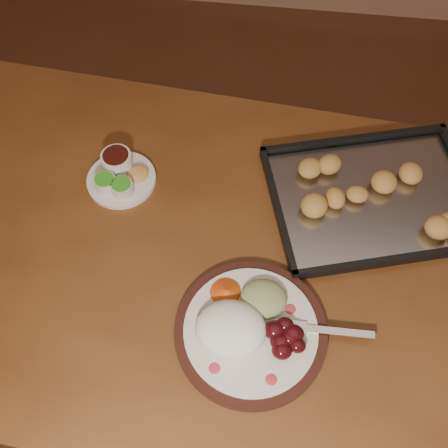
# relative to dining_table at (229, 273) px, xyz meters

# --- Properties ---
(ground) EXTENTS (4.00, 4.00, 0.00)m
(ground) POSITION_rel_dining_table_xyz_m (0.18, -0.11, -0.65)
(ground) COLOR brown
(ground) RESTS_ON ground
(dining_table) EXTENTS (1.57, 1.03, 0.75)m
(dining_table) POSITION_rel_dining_table_xyz_m (0.00, 0.00, 0.00)
(dining_table) COLOR brown
(dining_table) RESTS_ON ground
(dinner_plate) EXTENTS (0.38, 0.30, 0.07)m
(dinner_plate) POSITION_rel_dining_table_xyz_m (0.06, -0.17, 0.12)
(dinner_plate) COLOR black
(dinner_plate) RESTS_ON dining_table
(condiment_saucer) EXTENTS (0.16, 0.16, 0.05)m
(condiment_saucer) POSITION_rel_dining_table_xyz_m (-0.27, 0.16, 0.12)
(condiment_saucer) COLOR silver
(condiment_saucer) RESTS_ON dining_table
(baking_tray) EXTENTS (0.53, 0.45, 0.05)m
(baking_tray) POSITION_rel_dining_table_xyz_m (0.30, 0.18, 0.11)
(baking_tray) COLOR black
(baking_tray) RESTS_ON dining_table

